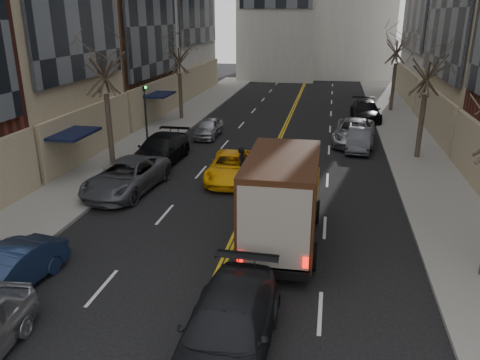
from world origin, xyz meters
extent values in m
cube|color=slate|center=(-9.00, 27.00, 0.07)|extent=(4.00, 66.00, 0.15)
cube|color=slate|center=(9.00, 27.00, 0.07)|extent=(4.00, 66.00, 0.15)
cube|color=black|center=(-10.00, 18.00, 2.40)|extent=(2.00, 3.00, 0.15)
cube|color=black|center=(-10.90, 18.00, 1.35)|extent=(0.20, 3.00, 2.50)
cube|color=black|center=(-10.00, 31.00, 2.40)|extent=(2.00, 3.00, 0.15)
cube|color=black|center=(-10.90, 31.00, 1.35)|extent=(0.20, 3.00, 2.50)
cylinder|color=#382D23|center=(-8.80, 20.00, 2.17)|extent=(0.30, 0.30, 4.05)
cylinder|color=#382D23|center=(-8.80, 33.00, 1.99)|extent=(0.30, 0.30, 3.69)
cylinder|color=#382D23|center=(8.80, 25.00, 2.04)|extent=(0.30, 0.30, 3.78)
cylinder|color=#382D23|center=(8.80, 40.00, 2.22)|extent=(0.30, 0.30, 4.14)
cylinder|color=black|center=(-7.40, 22.00, 2.05)|extent=(0.12, 0.12, 3.80)
imported|color=black|center=(-7.40, 22.00, 4.40)|extent=(0.15, 0.18, 0.90)
sphere|color=#0CE526|center=(-7.25, 21.90, 4.35)|extent=(0.14, 0.14, 0.14)
cube|color=black|center=(1.88, 12.25, 0.57)|extent=(2.36, 6.71, 0.31)
cube|color=black|center=(1.86, 14.71, 1.62)|extent=(2.47, 1.80, 2.19)
cube|color=black|center=(1.89, 11.68, 2.09)|extent=(2.56, 5.14, 3.13)
cube|color=black|center=(1.91, 9.04, 0.57)|extent=(2.40, 0.21, 0.31)
cube|color=red|center=(0.87, 9.00, 1.04)|extent=(0.19, 0.06, 0.37)
cube|color=red|center=(2.96, 9.03, 1.04)|extent=(0.19, 0.06, 0.37)
cube|color=gold|center=(0.61, 11.72, 2.72)|extent=(0.05, 0.94, 0.94)
cube|color=gold|center=(3.16, 11.74, 2.72)|extent=(0.05, 0.94, 0.94)
cylinder|color=black|center=(0.63, 14.43, 0.50)|extent=(0.30, 1.01, 1.00)
cylinder|color=black|center=(3.09, 14.46, 0.50)|extent=(0.30, 1.01, 1.00)
cylinder|color=black|center=(0.66, 10.46, 0.50)|extent=(0.30, 1.01, 1.00)
cylinder|color=black|center=(3.13, 10.49, 0.50)|extent=(0.30, 1.01, 1.00)
imported|color=black|center=(1.20, 5.67, 0.81)|extent=(2.35, 5.63, 1.62)
cube|color=black|center=(1.20, 6.48, 1.48)|extent=(0.13, 0.04, 0.09)
cube|color=blue|center=(1.20, 6.45, 1.48)|extent=(0.10, 0.01, 0.06)
imported|color=#FFB60A|center=(-1.56, 19.16, 0.71)|extent=(2.61, 5.20, 1.41)
imported|color=black|center=(-0.88, 18.66, 0.97)|extent=(0.55, 0.76, 1.95)
imported|color=#111D38|center=(-6.30, 7.33, 0.69)|extent=(2.02, 4.35, 1.38)
imported|color=#4A4C52|center=(-6.30, 16.38, 0.79)|extent=(3.10, 5.90, 1.58)
imported|color=black|center=(-6.30, 21.19, 0.82)|extent=(2.39, 5.71, 1.65)
imported|color=#9B9CA2|center=(-5.10, 27.81, 0.67)|extent=(1.59, 3.92, 1.33)
imported|color=#44464B|center=(5.38, 26.35, 0.69)|extent=(1.84, 4.31, 1.38)
imported|color=#929499|center=(5.10, 28.05, 0.80)|extent=(3.17, 5.98, 1.60)
imported|color=black|center=(6.30, 35.74, 0.80)|extent=(2.46, 5.60, 1.60)
camera|label=1|loc=(3.41, -4.02, 8.38)|focal=35.00mm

